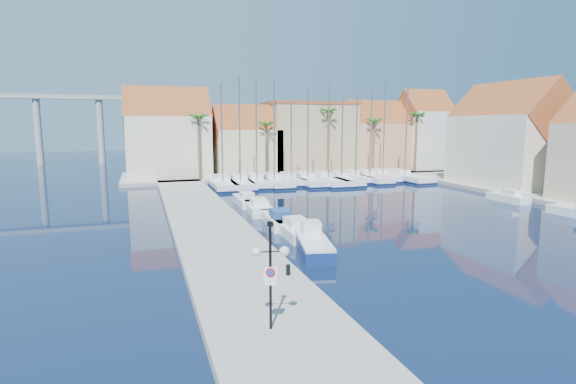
% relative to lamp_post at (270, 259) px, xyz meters
% --- Properties ---
extents(ground, '(260.00, 260.00, 0.00)m').
position_rel_lamp_post_xyz_m(ground, '(9.46, 7.25, -3.33)').
color(ground, black).
rests_on(ground, ground).
extents(quay_west, '(6.00, 77.00, 0.50)m').
position_rel_lamp_post_xyz_m(quay_west, '(0.46, 20.75, -3.08)').
color(quay_west, gray).
rests_on(quay_west, ground).
extents(shore_north, '(54.00, 16.00, 0.50)m').
position_rel_lamp_post_xyz_m(shore_north, '(19.46, 55.25, -3.08)').
color(shore_north, gray).
rests_on(shore_north, ground).
extents(shore_east, '(12.00, 60.00, 0.50)m').
position_rel_lamp_post_xyz_m(shore_east, '(41.46, 22.25, -3.08)').
color(shore_east, gray).
rests_on(shore_east, ground).
extents(lamp_post, '(1.44, 0.64, 4.31)m').
position_rel_lamp_post_xyz_m(lamp_post, '(0.00, 0.00, 0.00)').
color(lamp_post, black).
rests_on(lamp_post, quay_west).
extents(bollard, '(0.23, 0.23, 0.57)m').
position_rel_lamp_post_xyz_m(bollard, '(2.62, 5.81, -2.55)').
color(bollard, black).
rests_on(bollard, quay_west).
extents(fishing_boat, '(2.99, 5.85, 1.96)m').
position_rel_lamp_post_xyz_m(fishing_boat, '(5.99, 10.78, -2.68)').
color(fishing_boat, navy).
rests_on(fishing_boat, ground).
extents(motorboat_west_0, '(2.18, 6.50, 1.40)m').
position_rel_lamp_post_xyz_m(motorboat_west_0, '(6.40, 15.91, -2.82)').
color(motorboat_west_0, white).
rests_on(motorboat_west_0, ground).
extents(motorboat_west_1, '(2.51, 6.50, 1.40)m').
position_rel_lamp_post_xyz_m(motorboat_west_1, '(6.25, 19.49, -2.82)').
color(motorboat_west_1, white).
rests_on(motorboat_west_1, ground).
extents(motorboat_west_2, '(2.74, 6.81, 1.40)m').
position_rel_lamp_post_xyz_m(motorboat_west_2, '(6.04, 25.48, -2.82)').
color(motorboat_west_2, white).
rests_on(motorboat_west_2, ground).
extents(motorboat_west_3, '(2.01, 5.81, 1.40)m').
position_rel_lamp_post_xyz_m(motorboat_west_3, '(5.78, 29.73, -2.82)').
color(motorboat_west_3, white).
rests_on(motorboat_west_3, ground).
extents(motorboat_east_1, '(1.63, 4.89, 1.40)m').
position_rel_lamp_post_xyz_m(motorboat_east_1, '(33.46, 22.52, -2.82)').
color(motorboat_east_1, white).
rests_on(motorboat_east_1, ground).
extents(sailboat_0, '(3.19, 11.15, 13.58)m').
position_rel_lamp_post_xyz_m(sailboat_0, '(5.62, 43.22, -2.75)').
color(sailboat_0, white).
rests_on(sailboat_0, ground).
extents(sailboat_1, '(3.53, 11.23, 14.46)m').
position_rel_lamp_post_xyz_m(sailboat_1, '(7.99, 43.20, -2.74)').
color(sailboat_1, white).
rests_on(sailboat_1, ground).
extents(sailboat_2, '(3.46, 10.38, 13.94)m').
position_rel_lamp_post_xyz_m(sailboat_2, '(10.42, 43.77, -2.73)').
color(sailboat_2, white).
rests_on(sailboat_2, ground).
extents(sailboat_3, '(3.00, 11.02, 14.49)m').
position_rel_lamp_post_xyz_m(sailboat_3, '(12.78, 43.50, -2.74)').
color(sailboat_3, white).
rests_on(sailboat_3, ground).
extents(sailboat_4, '(2.76, 8.63, 11.51)m').
position_rel_lamp_post_xyz_m(sailboat_4, '(15.37, 43.87, -2.73)').
color(sailboat_4, white).
rests_on(sailboat_4, ground).
extents(sailboat_5, '(3.38, 11.59, 13.30)m').
position_rel_lamp_post_xyz_m(sailboat_5, '(17.62, 43.38, -2.76)').
color(sailboat_5, white).
rests_on(sailboat_5, ground).
extents(sailboat_6, '(3.56, 11.96, 14.11)m').
position_rel_lamp_post_xyz_m(sailboat_6, '(20.48, 42.67, -2.75)').
color(sailboat_6, white).
rests_on(sailboat_6, ground).
extents(sailboat_7, '(3.27, 11.41, 12.04)m').
position_rel_lamp_post_xyz_m(sailboat_7, '(22.42, 42.50, -2.77)').
color(sailboat_7, white).
rests_on(sailboat_7, ground).
extents(sailboat_8, '(2.95, 8.71, 13.29)m').
position_rel_lamp_post_xyz_m(sailboat_8, '(25.30, 43.74, -2.70)').
color(sailboat_8, white).
rests_on(sailboat_8, ground).
extents(sailboat_9, '(2.95, 10.86, 13.86)m').
position_rel_lamp_post_xyz_m(sailboat_9, '(27.38, 43.30, -2.74)').
color(sailboat_9, white).
rests_on(sailboat_9, ground).
extents(sailboat_10, '(2.85, 9.16, 14.91)m').
position_rel_lamp_post_xyz_m(sailboat_10, '(29.85, 43.74, -2.69)').
color(sailboat_10, white).
rests_on(sailboat_10, ground).
extents(sailboat_11, '(3.86, 12.19, 14.38)m').
position_rel_lamp_post_xyz_m(sailboat_11, '(32.75, 42.61, -2.75)').
color(sailboat_11, white).
rests_on(sailboat_11, ground).
extents(building_0, '(12.30, 9.00, 13.50)m').
position_rel_lamp_post_xyz_m(building_0, '(-0.54, 54.25, 3.19)').
color(building_0, beige).
rests_on(building_0, shore_north).
extents(building_1, '(10.30, 8.00, 11.00)m').
position_rel_lamp_post_xyz_m(building_1, '(11.46, 54.25, 1.97)').
color(building_1, beige).
rests_on(building_1, shore_north).
extents(building_2, '(14.20, 10.20, 11.50)m').
position_rel_lamp_post_xyz_m(building_2, '(22.46, 55.25, 2.93)').
color(building_2, tan).
rests_on(building_2, shore_north).
extents(building_3, '(10.30, 8.00, 12.00)m').
position_rel_lamp_post_xyz_m(building_3, '(34.46, 54.25, 2.53)').
color(building_3, tan).
rests_on(building_3, shore_north).
extents(building_4, '(8.30, 8.00, 14.00)m').
position_rel_lamp_post_xyz_m(building_4, '(43.46, 53.25, 3.64)').
color(building_4, silver).
rests_on(building_4, shore_north).
extents(building_6, '(9.00, 14.30, 13.50)m').
position_rel_lamp_post_xyz_m(building_6, '(41.46, 31.25, 3.19)').
color(building_6, beige).
rests_on(building_6, shore_east).
extents(palm_0, '(2.60, 2.60, 10.15)m').
position_rel_lamp_post_xyz_m(palm_0, '(3.46, 49.25, 5.75)').
color(palm_0, brown).
rests_on(palm_0, shore_north).
extents(palm_1, '(2.60, 2.60, 9.15)m').
position_rel_lamp_post_xyz_m(palm_1, '(13.46, 49.25, 4.80)').
color(palm_1, brown).
rests_on(palm_1, shore_north).
extents(palm_2, '(2.60, 2.60, 11.15)m').
position_rel_lamp_post_xyz_m(palm_2, '(23.46, 49.25, 6.69)').
color(palm_2, brown).
rests_on(palm_2, shore_north).
extents(palm_3, '(2.60, 2.60, 9.65)m').
position_rel_lamp_post_xyz_m(palm_3, '(31.46, 49.25, 5.28)').
color(palm_3, brown).
rests_on(palm_3, shore_north).
extents(palm_4, '(2.60, 2.60, 10.65)m').
position_rel_lamp_post_xyz_m(palm_4, '(39.46, 49.25, 6.22)').
color(palm_4, brown).
rests_on(palm_4, shore_north).
extents(viaduct, '(48.00, 2.20, 14.45)m').
position_rel_lamp_post_xyz_m(viaduct, '(-29.61, 89.25, 6.92)').
color(viaduct, '#9E9E99').
rests_on(viaduct, ground).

